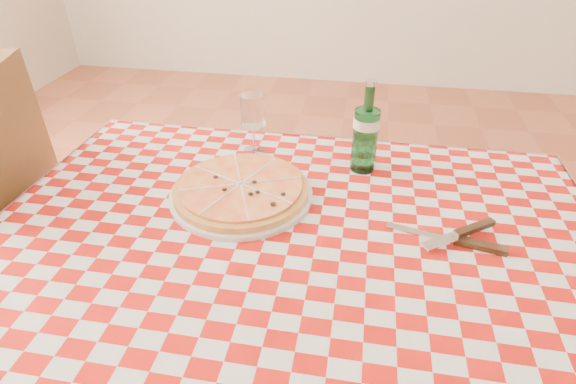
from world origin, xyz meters
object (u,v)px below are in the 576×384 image
object	(u,v)px
dining_table	(292,267)
wine_glass	(253,124)
pizza_plate	(241,189)
water_bottle	(366,127)

from	to	relation	value
dining_table	wine_glass	xyz separation A→B (m)	(-0.16, 0.33, 0.18)
dining_table	pizza_plate	world-z (taller)	pizza_plate
wine_glass	dining_table	bearing A→B (deg)	-64.00
pizza_plate	wine_glass	world-z (taller)	wine_glass
dining_table	pizza_plate	xyz separation A→B (m)	(-0.14, 0.11, 0.12)
pizza_plate	water_bottle	world-z (taller)	water_bottle
pizza_plate	water_bottle	bearing A→B (deg)	32.89
water_bottle	dining_table	bearing A→B (deg)	-114.84
pizza_plate	wine_glass	xyz separation A→B (m)	(-0.02, 0.22, 0.06)
water_bottle	wine_glass	size ratio (longest dim) A/B	1.42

